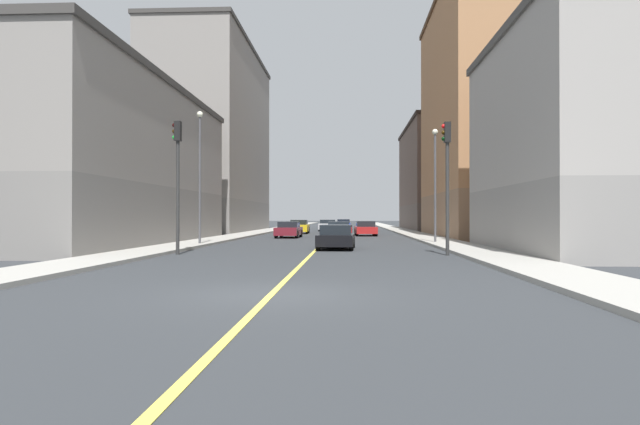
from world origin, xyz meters
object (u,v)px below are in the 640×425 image
traffic_light_left_near (447,169)px  car_silver (328,225)px  building_left_mid (491,117)px  car_white (339,230)px  building_left_near (600,140)px  car_blue (344,224)px  building_left_far (443,178)px  building_right_corner (102,164)px  street_lamp_left_near (435,173)px  car_yellow (299,227)px  car_red (366,229)px  traffic_light_right_near (177,168)px  building_right_midblock (213,140)px  street_lamp_right_near (200,164)px  car_black (336,237)px  car_maroon (289,230)px

traffic_light_left_near → car_silver: traffic_light_left_near is taller
building_left_mid → car_white: (-12.73, -3.81, -9.45)m
building_left_near → car_blue: (-12.66, 47.85, -4.72)m
building_left_near → building_left_far: building_left_far is taller
building_right_corner → street_lamp_left_near: building_right_corner is taller
car_yellow → car_red: car_yellow is taller
traffic_light_right_near → car_white: 20.51m
building_left_near → street_lamp_left_near: size_ratio=2.14×
building_left_near → building_right_midblock: 44.91m
car_red → street_lamp_right_near: bearing=-120.1°
street_lamp_right_near → building_right_midblock: bearing=102.3°
building_right_midblock → traffic_light_right_near: bearing=-78.7°
traffic_light_left_near → car_black: 7.57m
building_right_midblock → street_lamp_left_near: size_ratio=3.61×
car_blue → car_maroon: 29.85m
car_silver → car_yellow: 9.80m
building_left_far → car_silver: 16.79m
traffic_light_right_near → car_blue: size_ratio=1.32×
street_lamp_right_near → car_red: 20.91m
traffic_light_left_near → car_black: size_ratio=1.35×
car_silver → car_yellow: bearing=-104.7°
car_silver → car_white: (1.72, -21.81, -0.02)m
building_left_far → building_right_corner: bearing=-125.6°
building_left_far → building_left_mid: bearing=-90.0°
street_lamp_right_near → car_silver: size_ratio=1.80×
car_silver → building_left_near: bearing=-69.5°
building_left_near → traffic_light_left_near: (-7.55, -2.09, -1.52)m
car_silver → car_red: 16.08m
building_left_near → car_silver: 41.59m
car_yellow → car_maroon: bearing=-89.4°
traffic_light_right_near → street_lamp_right_near: bearing=97.5°
building_left_mid → car_silver: building_left_mid is taller
car_silver → car_white: car_silver is taller
car_yellow → car_white: 13.02m
building_left_near → street_lamp_right_near: building_left_near is taller
building_right_corner → street_lamp_left_near: (20.71, 1.26, -0.59)m
street_lamp_right_near → street_lamp_left_near: bearing=10.8°
street_lamp_left_near → car_white: (-6.20, 8.79, -3.79)m
building_left_mid → car_black: (-12.59, -18.17, -9.47)m
building_left_far → street_lamp_left_near: 37.37m
building_left_far → car_black: size_ratio=5.09×
car_yellow → building_left_near: bearing=-59.9°
street_lamp_right_near → car_silver: 34.14m
building_left_far → car_white: bearing=-114.5°
building_left_near → building_right_midblock: size_ratio=0.59×
traffic_light_right_near → car_maroon: traffic_light_right_near is taller
car_blue → car_white: (-0.08, -30.94, -0.00)m
car_yellow → traffic_light_left_near: bearing=-73.3°
building_right_corner → car_yellow: 25.01m
building_left_mid → traffic_light_right_near: bearing=-130.8°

